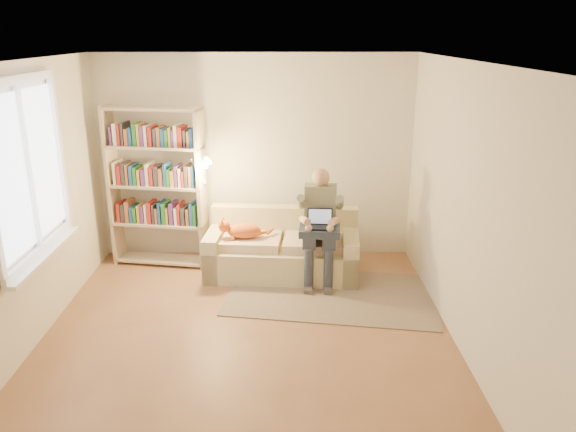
{
  "coord_description": "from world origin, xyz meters",
  "views": [
    {
      "loc": [
        0.36,
        -4.79,
        2.84
      ],
      "look_at": [
        0.4,
        1.0,
        0.93
      ],
      "focal_mm": 35.0,
      "sensor_mm": 36.0,
      "label": 1
    }
  ],
  "objects_px": {
    "cat": "(245,230)",
    "bookshelf": "(157,179)",
    "person": "(320,220)",
    "laptop": "(317,222)",
    "sofa": "(283,252)"
  },
  "relations": [
    {
      "from": "sofa",
      "to": "laptop",
      "type": "xyz_separation_m",
      "value": [
        0.39,
        -0.3,
        0.48
      ]
    },
    {
      "from": "laptop",
      "to": "bookshelf",
      "type": "xyz_separation_m",
      "value": [
        -1.94,
        0.62,
        0.35
      ]
    },
    {
      "from": "bookshelf",
      "to": "cat",
      "type": "bearing_deg",
      "value": -10.62
    },
    {
      "from": "laptop",
      "to": "person",
      "type": "bearing_deg",
      "value": 74.62
    },
    {
      "from": "person",
      "to": "laptop",
      "type": "bearing_deg",
      "value": -105.38
    },
    {
      "from": "sofa",
      "to": "cat",
      "type": "height_order",
      "value": "sofa"
    },
    {
      "from": "cat",
      "to": "bookshelf",
      "type": "relative_size",
      "value": 0.31
    },
    {
      "from": "person",
      "to": "bookshelf",
      "type": "relative_size",
      "value": 0.67
    },
    {
      "from": "person",
      "to": "bookshelf",
      "type": "bearing_deg",
      "value": 170.57
    },
    {
      "from": "laptop",
      "to": "bookshelf",
      "type": "relative_size",
      "value": 0.15
    },
    {
      "from": "person",
      "to": "bookshelf",
      "type": "height_order",
      "value": "bookshelf"
    },
    {
      "from": "sofa",
      "to": "person",
      "type": "height_order",
      "value": "person"
    },
    {
      "from": "cat",
      "to": "laptop",
      "type": "relative_size",
      "value": 2.04
    },
    {
      "from": "person",
      "to": "laptop",
      "type": "relative_size",
      "value": 4.41
    },
    {
      "from": "sofa",
      "to": "person",
      "type": "bearing_deg",
      "value": -17.7
    }
  ]
}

